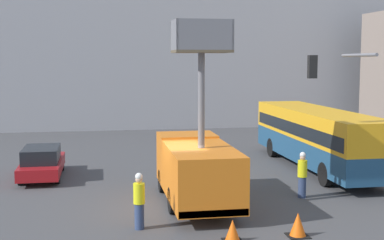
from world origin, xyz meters
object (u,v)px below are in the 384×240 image
at_px(traffic_light_pole, 369,97).
at_px(parked_car_curbside, 42,162).
at_px(road_worker_directing, 302,175).
at_px(traffic_cone_near_truck, 298,225).
at_px(traffic_cone_mid_road, 233,231).
at_px(utility_truck, 196,166).
at_px(city_bus, 317,134).
at_px(road_worker_near_truck, 139,201).

bearing_deg(traffic_light_pole, parked_car_curbside, 154.44).
height_order(road_worker_directing, parked_car_curbside, road_worker_directing).
bearing_deg(traffic_cone_near_truck, traffic_cone_mid_road, -177.08).
height_order(utility_truck, traffic_cone_mid_road, utility_truck).
xyz_separation_m(city_bus, road_worker_near_truck, (-9.72, -8.35, -0.85)).
bearing_deg(city_bus, parked_car_curbside, 97.96).
bearing_deg(parked_car_curbside, road_worker_directing, -27.44).
distance_m(traffic_light_pole, traffic_cone_near_truck, 6.92).
xyz_separation_m(utility_truck, road_worker_near_truck, (-2.39, -2.60, -0.58)).
relative_size(traffic_cone_near_truck, parked_car_curbside, 0.16).
distance_m(city_bus, parked_car_curbside, 13.74).
xyz_separation_m(road_worker_directing, traffic_cone_mid_road, (-4.09, -4.67, -0.62)).
distance_m(road_worker_directing, traffic_cone_mid_road, 6.24).
bearing_deg(road_worker_near_truck, utility_truck, -34.91).
relative_size(city_bus, road_worker_directing, 6.37).
height_order(city_bus, traffic_cone_near_truck, city_bus).
distance_m(utility_truck, city_bus, 9.32).
bearing_deg(city_bus, road_worker_directing, 160.73).
distance_m(road_worker_near_truck, traffic_cone_near_truck, 5.19).
bearing_deg(city_bus, traffic_light_pole, -175.47).
height_order(utility_truck, parked_car_curbside, utility_truck).
bearing_deg(traffic_cone_near_truck, road_worker_near_truck, 161.97).
distance_m(traffic_cone_near_truck, traffic_cone_mid_road, 2.16).
relative_size(road_worker_near_truck, traffic_cone_near_truck, 2.47).
height_order(city_bus, road_worker_near_truck, city_bus).
bearing_deg(parked_car_curbside, traffic_light_pole, -25.56).
relative_size(traffic_cone_mid_road, parked_car_curbside, 0.15).
xyz_separation_m(road_worker_near_truck, road_worker_directing, (6.83, 2.96, -0.01)).
xyz_separation_m(road_worker_directing, traffic_cone_near_truck, (-1.93, -4.56, -0.58)).
bearing_deg(utility_truck, road_worker_directing, 4.72).
distance_m(road_worker_near_truck, road_worker_directing, 7.45).
height_order(traffic_light_pole, traffic_cone_mid_road, traffic_light_pole).
bearing_deg(traffic_cone_near_truck, traffic_light_pole, 41.50).
bearing_deg(road_worker_directing, road_worker_near_truck, -161.28).
relative_size(utility_truck, traffic_cone_mid_road, 10.08).
bearing_deg(utility_truck, traffic_cone_near_truck, -59.09).
xyz_separation_m(traffic_light_pole, traffic_cone_near_truck, (-4.35, -3.84, -3.76)).
height_order(traffic_cone_mid_road, parked_car_curbside, parked_car_curbside).
relative_size(road_worker_near_truck, parked_car_curbside, 0.40).
bearing_deg(traffic_cone_near_truck, parked_car_curbside, 131.13).
distance_m(utility_truck, traffic_cone_mid_road, 4.48).
height_order(city_bus, traffic_light_pole, traffic_light_pole).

